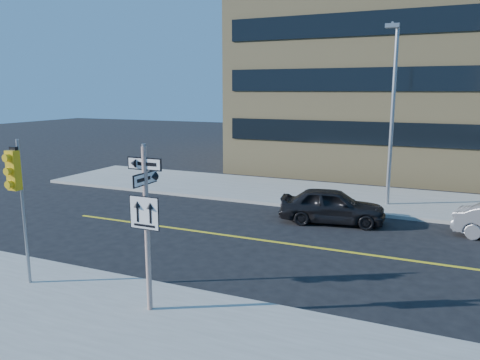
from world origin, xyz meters
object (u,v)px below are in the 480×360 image
at_px(traffic_signal, 16,182).
at_px(streetlight_a, 392,105).
at_px(parked_car_a, 332,206).
at_px(sign_pole, 146,219).

height_order(traffic_signal, streetlight_a, streetlight_a).
bearing_deg(parked_car_a, streetlight_a, -37.14).
relative_size(traffic_signal, streetlight_a, 0.50).
bearing_deg(parked_car_a, traffic_signal, 138.44).
bearing_deg(sign_pole, streetlight_a, 73.23).
height_order(parked_car_a, streetlight_a, streetlight_a).
bearing_deg(sign_pole, traffic_signal, -177.89).
bearing_deg(streetlight_a, parked_car_a, -117.48).
distance_m(sign_pole, parked_car_a, 10.23).
height_order(traffic_signal, parked_car_a, traffic_signal).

